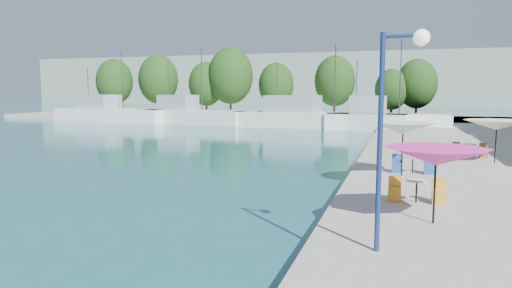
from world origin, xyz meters
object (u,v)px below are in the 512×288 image
(trawler_02, at_px, (190,116))
(trawler_01, at_px, (111,114))
(trawler_04, at_px, (383,121))
(umbrella_pink, at_px, (436,157))
(umbrella_cream, at_px, (497,125))
(street_lamp, at_px, (396,101))
(umbrella_white, at_px, (403,128))
(trawler_03, at_px, (313,119))

(trawler_02, bearing_deg, trawler_01, -172.08)
(trawler_04, height_order, umbrella_pink, trawler_04)
(trawler_04, height_order, umbrella_cream, trawler_04)
(umbrella_pink, distance_m, street_lamp, 3.42)
(umbrella_white, distance_m, street_lamp, 10.22)
(trawler_03, xyz_separation_m, street_lamp, (9.73, -42.89, 3.02))
(trawler_03, distance_m, umbrella_pink, 41.53)
(trawler_04, bearing_deg, trawler_02, 172.49)
(trawler_02, xyz_separation_m, umbrella_pink, (27.50, -41.38, 1.43))
(trawler_02, distance_m, street_lamp, 51.58)
(trawler_04, bearing_deg, umbrella_pink, -87.35)
(umbrella_pink, bearing_deg, trawler_03, 105.11)
(trawler_01, distance_m, trawler_04, 37.63)
(trawler_02, bearing_deg, umbrella_pink, -45.17)
(trawler_03, height_order, street_lamp, trawler_03)
(trawler_02, height_order, umbrella_cream, trawler_02)
(street_lamp, bearing_deg, trawler_01, 134.66)
(trawler_01, relative_size, trawler_02, 1.16)
(trawler_03, height_order, trawler_04, same)
(trawler_02, xyz_separation_m, trawler_03, (16.68, -1.31, -0.00))
(umbrella_pink, height_order, umbrella_cream, umbrella_cream)
(umbrella_white, xyz_separation_m, umbrella_cream, (4.59, 5.15, -0.11))
(trawler_03, distance_m, umbrella_cream, 31.26)
(trawler_03, bearing_deg, umbrella_cream, -56.17)
(trawler_03, relative_size, umbrella_white, 7.60)
(trawler_01, bearing_deg, trawler_03, 4.09)
(trawler_01, height_order, street_lamp, trawler_01)
(trawler_04, xyz_separation_m, umbrella_white, (1.92, -31.45, 1.63))
(trawler_04, xyz_separation_m, street_lamp, (1.68, -41.58, 3.01))
(trawler_01, bearing_deg, street_lamp, -40.86)
(trawler_04, xyz_separation_m, umbrella_pink, (2.77, -38.75, 1.43))
(umbrella_pink, height_order, street_lamp, street_lamp)
(umbrella_cream, bearing_deg, trawler_02, 137.21)
(trawler_02, xyz_separation_m, trawler_04, (24.73, -2.63, 0.00))
(trawler_02, height_order, umbrella_white, trawler_02)
(trawler_03, height_order, umbrella_white, trawler_03)
(trawler_02, relative_size, umbrella_cream, 4.99)
(trawler_01, relative_size, street_lamp, 3.74)
(trawler_01, height_order, umbrella_cream, trawler_01)
(umbrella_white, bearing_deg, umbrella_cream, 48.28)
(trawler_02, distance_m, umbrella_cream, 42.61)
(umbrella_cream, bearing_deg, street_lamp, -107.57)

